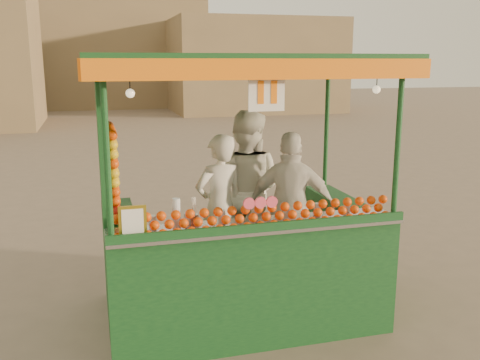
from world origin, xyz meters
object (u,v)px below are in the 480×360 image
object	(u,v)px
juice_cart	(235,239)
vendor_left	(220,207)
vendor_right	(291,207)
vendor_middle	(245,190)

from	to	relation	value
juice_cart	vendor_left	world-z (taller)	juice_cart
juice_cart	vendor_right	distance (m)	0.76
vendor_left	vendor_middle	distance (m)	0.50
vendor_middle	vendor_right	distance (m)	0.67
vendor_left	juice_cart	bearing A→B (deg)	82.49
vendor_middle	juice_cart	bearing A→B (deg)	95.87
vendor_middle	vendor_left	bearing A→B (deg)	67.57
juice_cart	vendor_middle	bearing A→B (deg)	66.25
juice_cart	vendor_right	world-z (taller)	juice_cart
vendor_right	juice_cart	bearing A→B (deg)	36.29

